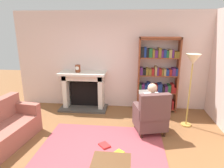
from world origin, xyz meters
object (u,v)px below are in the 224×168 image
Objects in this scene: mantel_clock at (78,69)px; floor_lamp at (192,66)px; bookshelf at (158,76)px; armchair_reading at (151,116)px; side_table at (111,164)px; fireplace at (84,89)px; seated_reader at (150,105)px.

floor_lamp is (2.80, -0.73, 0.27)m from mantel_clock.
floor_lamp is at bearing -53.95° from bookshelf.
side_table is (-0.69, -1.59, -0.06)m from armchair_reading.
bookshelf reaches higher than mantel_clock.
mantel_clock reaches higher than armchair_reading.
mantel_clock is 2.91m from floor_lamp.
fireplace is 2.36× the size of side_table.
floor_lamp is at bearing -173.57° from seated_reader.
floor_lamp reaches higher than side_table.
side_table is 0.33× the size of floor_lamp.
side_table is (-0.66, -1.71, -0.26)m from seated_reader.
armchair_reading is 0.85× the size of seated_reader.
fireplace is 0.65× the size of bookshelf.
bookshelf reaches higher than fireplace.
fireplace is 2.13m from seated_reader.
bookshelf reaches higher than seated_reader.
mantel_clock reaches higher than fireplace.
side_table is at bearing -107.82° from bookshelf.
bookshelf is at bearing 72.18° from side_table.
bookshelf is (2.05, 0.04, 0.42)m from fireplace.
floor_lamp is at bearing -166.86° from armchair_reading.
seated_reader is (1.89, -1.09, -0.55)m from mantel_clock.
floor_lamp reaches higher than seated_reader.
fireplace is 0.78× the size of floor_lamp.
fireplace is 3.10m from side_table.
seated_reader is (-0.28, -1.22, -0.36)m from bookshelf.
fireplace is at bearing -178.99° from bookshelf.
bookshelf is 1.77× the size of seated_reader.
mantel_clock is 0.21× the size of armchair_reading.
seated_reader is at bearing -158.46° from floor_lamp.
mantel_clock is at bearing -45.04° from seated_reader.
side_table is at bearing -69.07° from fireplace.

